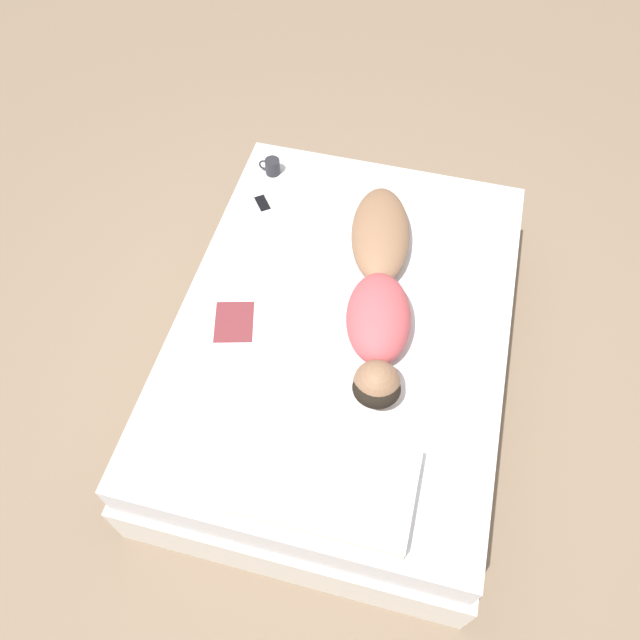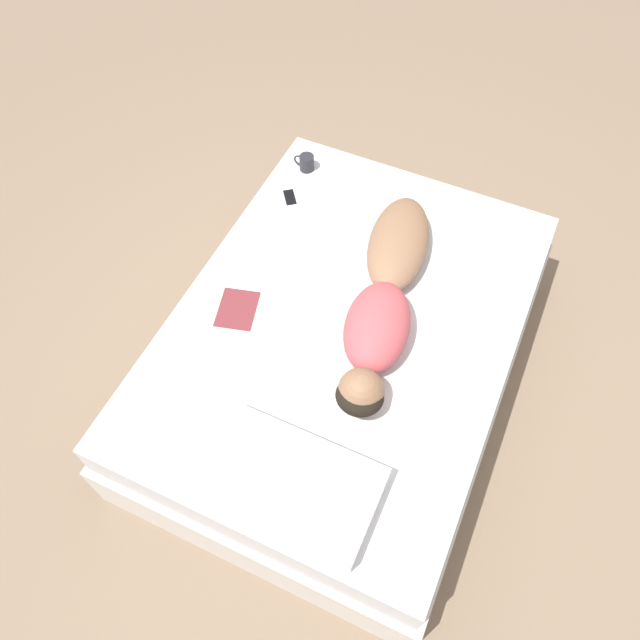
{
  "view_description": "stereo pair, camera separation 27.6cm",
  "coord_description": "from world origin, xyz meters",
  "px_view_note": "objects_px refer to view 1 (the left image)",
  "views": [
    {
      "loc": [
        -0.28,
        1.55,
        2.92
      ],
      "look_at": [
        0.09,
        0.07,
        0.61
      ],
      "focal_mm": 35.0,
      "sensor_mm": 36.0,
      "label": 1
    },
    {
      "loc": [
        -0.54,
        1.46,
        2.92
      ],
      "look_at": [
        0.09,
        0.07,
        0.61
      ],
      "focal_mm": 35.0,
      "sensor_mm": 36.0,
      "label": 2
    }
  ],
  "objects_px": {
    "coffee_mug": "(272,166)",
    "cell_phone": "(262,204)",
    "person": "(379,291)",
    "open_magazine": "(262,322)"
  },
  "relations": [
    {
      "from": "person",
      "to": "open_magazine",
      "type": "height_order",
      "value": "person"
    },
    {
      "from": "coffee_mug",
      "to": "cell_phone",
      "type": "height_order",
      "value": "coffee_mug"
    },
    {
      "from": "coffee_mug",
      "to": "cell_phone",
      "type": "distance_m",
      "value": 0.24
    },
    {
      "from": "person",
      "to": "coffee_mug",
      "type": "height_order",
      "value": "person"
    },
    {
      "from": "person",
      "to": "cell_phone",
      "type": "relative_size",
      "value": 8.61
    },
    {
      "from": "person",
      "to": "coffee_mug",
      "type": "distance_m",
      "value": 1.0
    },
    {
      "from": "open_magazine",
      "to": "cell_phone",
      "type": "xyz_separation_m",
      "value": [
        0.22,
        -0.7,
        0.0
      ]
    },
    {
      "from": "person",
      "to": "coffee_mug",
      "type": "bearing_deg",
      "value": -54.4
    },
    {
      "from": "open_magazine",
      "to": "coffee_mug",
      "type": "xyz_separation_m",
      "value": [
        0.23,
        -0.94,
        0.04
      ]
    },
    {
      "from": "open_magazine",
      "to": "coffee_mug",
      "type": "height_order",
      "value": "coffee_mug"
    }
  ]
}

